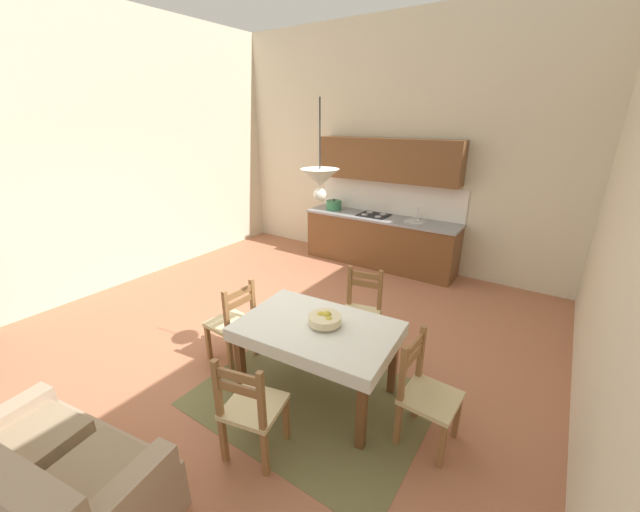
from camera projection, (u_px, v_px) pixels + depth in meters
The scene contains 13 objects.
ground_plane at pixel (277, 338), 4.57m from camera, with size 6.71×6.87×0.10m, color #AD6B4C.
wall_back at pixel (392, 148), 6.32m from camera, with size 6.71×0.12×4.07m, color beige.
wall_left at pixel (110, 152), 5.46m from camera, with size 0.12×6.87×4.07m, color beige.
area_rug at pixel (312, 398), 3.52m from camera, with size 2.10×1.60×0.01m, color olive.
kitchen_cabinetry at pixel (381, 218), 6.47m from camera, with size 2.74×0.63×2.20m.
dining_table at pixel (317, 337), 3.38m from camera, with size 1.49×1.04×0.75m.
dining_chair_kitchen_side at pixel (360, 312), 4.18m from camera, with size 0.50×0.50×0.93m.
dining_chair_window_side at pixel (426, 395), 2.94m from camera, with size 0.44×0.44×0.93m.
dining_chair_camera_side at pixel (251, 409), 2.80m from camera, with size 0.50×0.50×0.93m.
dining_chair_tv_side at pixel (233, 323), 3.97m from camera, with size 0.44×0.44×0.93m.
small_couch at pixel (55, 483), 2.37m from camera, with size 1.51×0.98×0.78m.
fruit_bowl at pixel (325, 319), 3.32m from camera, with size 0.30×0.30×0.12m.
pendant_lamp at pixel (320, 179), 3.02m from camera, with size 0.32×0.32×0.80m.
Camera 1 is at (2.63, -2.96, 2.52)m, focal length 20.68 mm.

